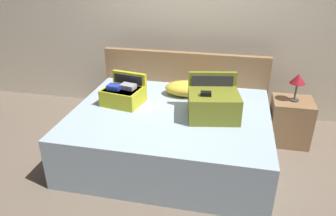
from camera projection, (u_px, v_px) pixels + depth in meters
ground_plane at (162, 176)px, 3.18m from camera, size 12.00×12.00×0.00m
back_wall at (191, 15)px, 4.06m from camera, size 8.00×0.10×2.60m
bed at (170, 134)px, 3.42m from camera, size 2.02×1.63×0.53m
headboard at (184, 87)px, 4.08m from camera, size 2.06×0.08×0.92m
hard_case_large at (213, 103)px, 3.14m from camera, size 0.56×0.53×0.40m
hard_case_medium at (123, 94)px, 3.44m from camera, size 0.45×0.42×0.31m
pillow_near_headboard at (186, 89)px, 3.65m from camera, size 0.50×0.33×0.17m
nightstand at (290, 121)px, 3.67m from camera, size 0.44×0.40×0.53m
table_lamp at (298, 80)px, 3.45m from camera, size 0.17×0.17×0.31m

